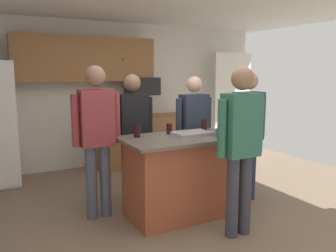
{
  "coord_description": "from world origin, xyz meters",
  "views": [
    {
      "loc": [
        -1.95,
        -3.33,
        1.72
      ],
      "look_at": [
        0.02,
        0.4,
        1.05
      ],
      "focal_mm": 36.75,
      "sensor_mm": 36.0,
      "label": 1
    }
  ],
  "objects": [
    {
      "name": "cabinet_run_lower",
      "position": [
        0.6,
        2.48,
        0.45
      ],
      "size": [
        1.8,
        0.63,
        0.9
      ],
      "color": "#936038",
      "rests_on": "ground"
    },
    {
      "name": "person_guest_by_door",
      "position": [
        -0.27,
        0.83,
        0.97
      ],
      "size": [
        0.57,
        0.22,
        1.69
      ],
      "rotation": [
        0.0,
        0.0,
        -1.19
      ],
      "color": "tan",
      "rests_on": "ground"
    },
    {
      "name": "person_elder_center",
      "position": [
        1.05,
        0.11,
        0.99
      ],
      "size": [
        0.57,
        0.23,
        1.72
      ],
      "rotation": [
        0.0,
        0.0,
        -3.13
      ],
      "color": "#232D4C",
      "rests_on": "ground"
    },
    {
      "name": "serving_tray",
      "position": [
        0.19,
        0.11,
        0.99
      ],
      "size": [
        0.44,
        0.3,
        0.04
      ],
      "color": "#B7B7BC",
      "rests_on": "kitchen_island"
    },
    {
      "name": "french_door_window_panel",
      "position": [
        2.6,
        2.4,
        1.1
      ],
      "size": [
        0.9,
        0.06,
        2.0
      ],
      "primitive_type": "cube",
      "color": "white",
      "rests_on": "ground"
    },
    {
      "name": "glass_stout_tall",
      "position": [
        -0.43,
        0.31,
        1.04
      ],
      "size": [
        0.07,
        0.07,
        0.15
      ],
      "color": "black",
      "rests_on": "kitchen_island"
    },
    {
      "name": "microwave_over_range",
      "position": [
        0.6,
        2.5,
        1.45
      ],
      "size": [
        0.56,
        0.4,
        0.32
      ],
      "primitive_type": "cube",
      "color": "black"
    },
    {
      "name": "back_wall",
      "position": [
        0.0,
        2.8,
        1.3
      ],
      "size": [
        6.4,
        0.1,
        2.6
      ],
      "primitive_type": "cube",
      "color": "silver",
      "rests_on": "ground"
    },
    {
      "name": "glass_short_whisky",
      "position": [
        0.51,
        0.32,
        1.04
      ],
      "size": [
        0.07,
        0.07,
        0.15
      ],
      "color": "black",
      "rests_on": "kitchen_island"
    },
    {
      "name": "glass_pilsner",
      "position": [
        0.0,
        0.33,
        1.03
      ],
      "size": [
        0.07,
        0.07,
        0.13
      ],
      "color": "black",
      "rests_on": "kitchen_island"
    },
    {
      "name": "cabinet_run_upper",
      "position": [
        -0.4,
        2.6,
        1.93
      ],
      "size": [
        2.4,
        0.38,
        0.75
      ],
      "color": "#936038"
    },
    {
      "name": "kitchen_island",
      "position": [
        0.02,
        0.1,
        0.49
      ],
      "size": [
        1.35,
        0.83,
        0.96
      ],
      "color": "#9E4C33",
      "rests_on": "ground"
    },
    {
      "name": "person_host_foreground",
      "position": [
        0.61,
        0.73,
        0.95
      ],
      "size": [
        0.57,
        0.22,
        1.65
      ],
      "rotation": [
        0.0,
        0.0,
        -2.32
      ],
      "color": "#383842",
      "rests_on": "ground"
    },
    {
      "name": "mug_ceramic_white",
      "position": [
        0.42,
        -0.11,
        1.01
      ],
      "size": [
        0.13,
        0.09,
        0.1
      ],
      "color": "#4C6B99",
      "rests_on": "kitchen_island"
    },
    {
      "name": "person_guest_right",
      "position": [
        -0.85,
        0.5,
        1.04
      ],
      "size": [
        0.57,
        0.24,
        1.79
      ],
      "rotation": [
        0.0,
        0.0,
        -0.43
      ],
      "color": "#4C5166",
      "rests_on": "ground"
    },
    {
      "name": "person_guest_left",
      "position": [
        0.32,
        -0.63,
        1.03
      ],
      "size": [
        0.57,
        0.23,
        1.77
      ],
      "rotation": [
        0.0,
        0.0,
        1.95
      ],
      "color": "#383842",
      "rests_on": "ground"
    },
    {
      "name": "floor",
      "position": [
        0.0,
        0.0,
        0.0
      ],
      "size": [
        7.04,
        7.04,
        0.0
      ],
      "primitive_type": "plane",
      "color": "#7F6B56",
      "rests_on": "ground"
    }
  ]
}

